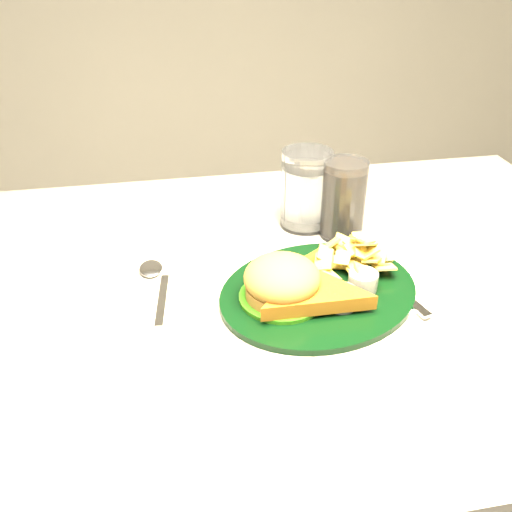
{
  "coord_description": "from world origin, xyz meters",
  "views": [
    {
      "loc": [
        -0.15,
        -0.68,
        1.21
      ],
      "look_at": [
        -0.02,
        -0.01,
        0.8
      ],
      "focal_mm": 40.0,
      "sensor_mm": 36.0,
      "label": 1
    }
  ],
  "objects_px": {
    "cola_glass": "(344,200)",
    "fork_napkin": "(391,284)",
    "table": "(267,453)",
    "dinner_plate": "(320,275)",
    "water_glass": "(306,189)"
  },
  "relations": [
    {
      "from": "table",
      "to": "cola_glass",
      "type": "distance_m",
      "value": 0.48
    },
    {
      "from": "water_glass",
      "to": "cola_glass",
      "type": "distance_m",
      "value": 0.07
    },
    {
      "from": "dinner_plate",
      "to": "water_glass",
      "type": "height_order",
      "value": "water_glass"
    },
    {
      "from": "fork_napkin",
      "to": "cola_glass",
      "type": "bearing_deg",
      "value": 84.12
    },
    {
      "from": "dinner_plate",
      "to": "cola_glass",
      "type": "xyz_separation_m",
      "value": [
        0.08,
        0.16,
        0.03
      ]
    },
    {
      "from": "table",
      "to": "dinner_plate",
      "type": "xyz_separation_m",
      "value": [
        0.06,
        -0.05,
        0.41
      ]
    },
    {
      "from": "table",
      "to": "cola_glass",
      "type": "relative_size",
      "value": 9.17
    },
    {
      "from": "table",
      "to": "dinner_plate",
      "type": "relative_size",
      "value": 4.1
    },
    {
      "from": "table",
      "to": "fork_napkin",
      "type": "xyz_separation_m",
      "value": [
        0.17,
        -0.05,
        0.38
      ]
    },
    {
      "from": "cola_glass",
      "to": "fork_napkin",
      "type": "bearing_deg",
      "value": -81.78
    },
    {
      "from": "dinner_plate",
      "to": "fork_napkin",
      "type": "height_order",
      "value": "dinner_plate"
    },
    {
      "from": "cola_glass",
      "to": "fork_napkin",
      "type": "xyz_separation_m",
      "value": [
        0.02,
        -0.16,
        -0.06
      ]
    },
    {
      "from": "water_glass",
      "to": "dinner_plate",
      "type": "bearing_deg",
      "value": -99.26
    },
    {
      "from": "table",
      "to": "fork_napkin",
      "type": "distance_m",
      "value": 0.42
    },
    {
      "from": "table",
      "to": "water_glass",
      "type": "distance_m",
      "value": 0.48
    }
  ]
}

